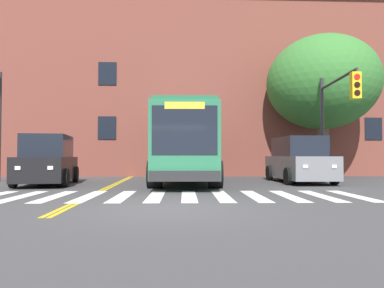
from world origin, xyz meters
The scene contains 11 objects.
ground_plane centered at (0.00, 0.00, 0.00)m, with size 120.00×120.00×0.00m, color #424244.
crosswalk centered at (0.08, 2.84, 0.00)m, with size 11.98×3.73×0.01m.
lane_line_yellow_inner centered at (-2.57, 16.84, 0.00)m, with size 0.12×36.00×0.01m, color gold.
lane_line_yellow_outer centered at (-2.41, 16.84, 0.00)m, with size 0.12×36.00×0.01m, color gold.
city_bus centered at (0.66, 9.00, 1.83)m, with size 3.15×10.71×3.36m.
car_black_near_lane centered at (-5.40, 7.69, 1.03)m, with size 2.62×4.83×2.17m.
car_grey_far_lane centered at (6.06, 8.65, 1.03)m, with size 2.29×5.03×2.16m.
car_red_behind_bus centered at (0.69, 18.43, 0.82)m, with size 2.35×4.52×1.80m.
traffic_light_near_corner centered at (7.10, 6.94, 3.37)m, with size 0.59×4.29×5.03m.
street_tree_curbside_large centered at (8.52, 11.88, 5.41)m, with size 6.98×7.41×8.09m.
building_facade centered at (-3.97, 17.76, 5.94)m, with size 41.47×7.70×11.87m.
Camera 1 is at (0.16, -8.90, 1.26)m, focal length 35.00 mm.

